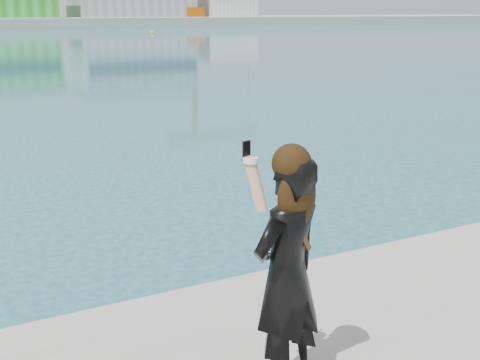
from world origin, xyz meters
The scene contains 3 objects.
ancillary_shed centered at (62.00, 126.00, 5.00)m, with size 12.00×10.00×6.00m, color silver.
buoy_near centered at (29.09, 84.19, 0.00)m, with size 0.50×0.50×0.50m, color #FFF40D.
woman centered at (-0.13, -0.80, 1.72)m, with size 0.73×0.59×1.82m.
Camera 1 is at (-2.19, -4.04, 3.44)m, focal length 45.00 mm.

